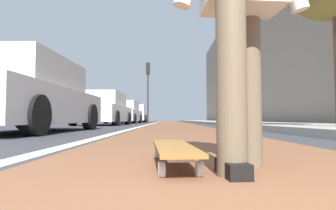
% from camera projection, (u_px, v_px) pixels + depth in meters
% --- Properties ---
extents(ground_plane, '(80.00, 80.00, 0.00)m').
position_uv_depth(ground_plane, '(175.00, 126.00, 10.32)').
color(ground_plane, '#38383D').
extents(bike_lane_paint, '(56.00, 2.19, 0.00)m').
position_uv_depth(bike_lane_paint, '(171.00, 122.00, 24.30)').
color(bike_lane_paint, brown).
rests_on(bike_lane_paint, ground).
extents(lane_stripe_white, '(52.00, 0.16, 0.01)m').
position_uv_depth(lane_stripe_white, '(154.00, 123.00, 20.31)').
color(lane_stripe_white, silver).
rests_on(lane_stripe_white, ground).
extents(sidewalk_curb, '(52.00, 3.20, 0.13)m').
position_uv_depth(sidewalk_curb, '(224.00, 122.00, 18.32)').
color(sidewalk_curb, '#9E9B93').
rests_on(sidewalk_curb, ground).
extents(building_facade, '(40.00, 1.20, 10.31)m').
position_uv_depth(building_facade, '(248.00, 59.00, 22.58)').
color(building_facade, gray).
rests_on(building_facade, ground).
extents(skateboard, '(0.85, 0.27, 0.11)m').
position_uv_depth(skateboard, '(174.00, 149.00, 1.54)').
color(skateboard, white).
rests_on(skateboard, ground).
extents(parked_car_near, '(4.43, 1.98, 1.48)m').
position_uv_depth(parked_car_near, '(28.00, 97.00, 5.64)').
color(parked_car_near, '#B7B7BC').
rests_on(parked_car_near, ground).
extents(parked_car_mid, '(4.48, 2.09, 1.47)m').
position_uv_depth(parked_car_mid, '(103.00, 110.00, 12.61)').
color(parked_car_mid, silver).
rests_on(parked_car_mid, ground).
extents(parked_car_far, '(4.09, 2.13, 1.47)m').
position_uv_depth(parked_car_far, '(124.00, 113.00, 18.48)').
color(parked_car_far, silver).
rests_on(parked_car_far, ground).
extents(parked_car_end, '(4.33, 2.10, 1.48)m').
position_uv_depth(parked_car_end, '(135.00, 114.00, 23.97)').
color(parked_car_end, silver).
rests_on(parked_car_end, ground).
extents(traffic_light, '(0.33, 0.28, 4.20)m').
position_uv_depth(traffic_light, '(148.00, 81.00, 19.34)').
color(traffic_light, '#2D2D2D').
rests_on(traffic_light, ground).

